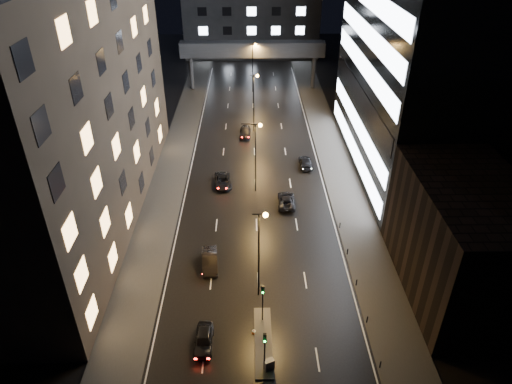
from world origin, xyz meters
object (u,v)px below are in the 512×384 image
car_toward_a (286,200)px  car_toward_b (305,162)px  car_away_c (223,181)px  car_away_d (245,132)px  car_away_b (210,260)px  utility_cabinet (269,364)px  car_away_a (204,339)px

car_toward_a → car_toward_b: (3.66, 10.46, 0.01)m
car_away_c → car_toward_b: 13.39m
car_toward_a → car_away_d: bearing=-73.8°
car_away_c → car_toward_a: size_ratio=1.02×
car_away_b → car_away_d: bearing=78.4°
car_away_b → car_away_d: size_ratio=0.99×
car_away_b → car_away_d: 33.74m
car_away_d → utility_cabinet: car_away_d is taller
car_away_a → utility_cabinet: (5.75, -2.72, -0.01)m
car_away_c → car_toward_a: (8.64, -5.15, -0.01)m
car_away_d → car_toward_b: (9.19, -11.01, -0.01)m
car_toward_b → utility_cabinet: car_toward_b is taller
car_away_d → car_toward_a: car_away_d is taller
car_away_b → car_toward_a: 15.22m
car_away_a → car_away_b: (-0.21, 10.67, 0.07)m
car_away_c → utility_cabinet: bearing=-86.5°
car_toward_a → utility_cabinet: 25.66m
car_away_b → car_toward_b: (12.95, 22.52, -0.10)m
car_away_b → car_away_c: (0.65, 17.21, -0.09)m
car_away_c → utility_cabinet: size_ratio=4.54×
car_away_c → car_away_a: bearing=-97.3°
car_away_a → car_away_c: bearing=89.2°
car_toward_b → car_toward_a: bearing=70.8°
car_away_a → car_away_d: bearing=85.5°
car_toward_a → car_away_b: bearing=54.1°
car_toward_a → car_toward_b: 11.08m
car_away_b → car_away_c: 17.23m
car_away_d → car_toward_b: size_ratio=1.02×
car_away_b → car_toward_b: size_ratio=1.01×
car_toward_b → car_away_a: bearing=69.1°
car_away_d → car_toward_a: bearing=-73.6°
car_toward_b → utility_cabinet: (-6.99, -35.91, 0.02)m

